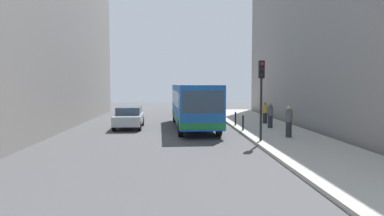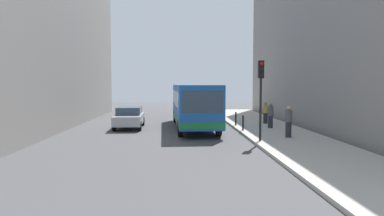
# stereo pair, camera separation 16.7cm
# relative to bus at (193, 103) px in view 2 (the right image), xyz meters

# --- Properties ---
(ground_plane) EXTENTS (80.00, 80.00, 0.00)m
(ground_plane) POSITION_rel_bus_xyz_m (-0.45, -4.18, -1.73)
(ground_plane) COLOR #424244
(sidewalk) EXTENTS (4.40, 40.00, 0.15)m
(sidewalk) POSITION_rel_bus_xyz_m (4.95, -4.18, -1.65)
(sidewalk) COLOR #ADA89E
(sidewalk) RESTS_ON ground
(building_left) EXTENTS (7.00, 32.00, 12.52)m
(building_left) POSITION_rel_bus_xyz_m (-11.95, -0.18, 4.54)
(building_left) COLOR gray
(building_left) RESTS_ON ground
(building_right) EXTENTS (7.00, 32.00, 14.44)m
(building_right) POSITION_rel_bus_xyz_m (11.05, -0.18, 5.50)
(building_right) COLOR gray
(building_right) RESTS_ON ground
(bus) EXTENTS (2.95, 11.11, 3.00)m
(bus) POSITION_rel_bus_xyz_m (0.00, 0.00, 0.00)
(bus) COLOR #19519E
(bus) RESTS_ON ground
(car_beside_bus) EXTENTS (1.94, 4.44, 1.48)m
(car_beside_bus) POSITION_rel_bus_xyz_m (-4.45, 0.13, -0.94)
(car_beside_bus) COLOR #A5A8AD
(car_beside_bus) RESTS_ON ground
(car_behind_bus) EXTENTS (2.09, 4.51, 1.48)m
(car_behind_bus) POSITION_rel_bus_xyz_m (0.09, 9.86, -0.94)
(car_behind_bus) COLOR navy
(car_behind_bus) RESTS_ON ground
(traffic_light) EXTENTS (0.28, 0.33, 4.10)m
(traffic_light) POSITION_rel_bus_xyz_m (3.10, -6.73, 1.28)
(traffic_light) COLOR black
(traffic_light) RESTS_ON sidewalk
(bollard_near) EXTENTS (0.11, 0.11, 0.95)m
(bollard_near) POSITION_rel_bus_xyz_m (3.00, -2.53, -1.10)
(bollard_near) COLOR black
(bollard_near) RESTS_ON sidewalk
(bollard_mid) EXTENTS (0.11, 0.11, 0.95)m
(bollard_mid) POSITION_rel_bus_xyz_m (3.00, 0.22, -1.10)
(bollard_mid) COLOR black
(bollard_mid) RESTS_ON sidewalk
(pedestrian_near_signal) EXTENTS (0.38, 0.38, 1.73)m
(pedestrian_near_signal) POSITION_rel_bus_xyz_m (4.92, -5.63, -0.71)
(pedestrian_near_signal) COLOR #26262D
(pedestrian_near_signal) RESTS_ON sidewalk
(pedestrian_mid_sidewalk) EXTENTS (0.38, 0.38, 1.66)m
(pedestrian_mid_sidewalk) POSITION_rel_bus_xyz_m (5.05, -1.39, -0.75)
(pedestrian_mid_sidewalk) COLOR #26262D
(pedestrian_mid_sidewalk) RESTS_ON sidewalk
(pedestrian_far_sidewalk) EXTENTS (0.38, 0.38, 1.58)m
(pedestrian_far_sidewalk) POSITION_rel_bus_xyz_m (5.39, 1.26, -0.79)
(pedestrian_far_sidewalk) COLOR #26262D
(pedestrian_far_sidewalk) RESTS_ON sidewalk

